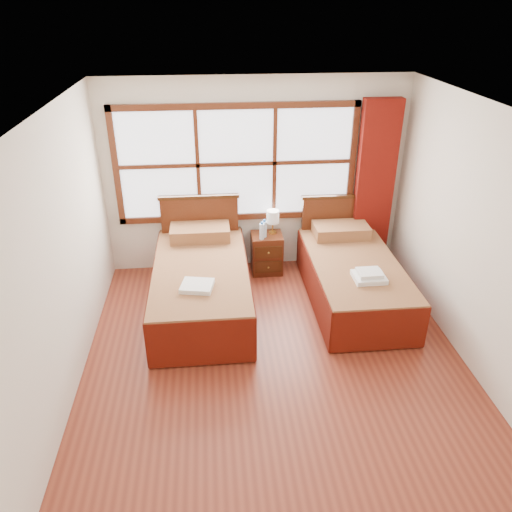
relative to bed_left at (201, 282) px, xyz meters
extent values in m
plane|color=brown|center=(0.76, -1.20, -0.34)|extent=(4.50, 4.50, 0.00)
plane|color=white|center=(0.76, -1.20, 2.26)|extent=(4.50, 4.50, 0.00)
plane|color=silver|center=(0.76, 1.05, 0.96)|extent=(4.00, 0.00, 4.00)
plane|color=silver|center=(-1.24, -1.20, 0.96)|extent=(0.00, 4.50, 4.50)
plane|color=silver|center=(2.76, -1.20, 0.96)|extent=(0.00, 4.50, 4.50)
cube|color=white|center=(0.51, 1.02, 1.16)|extent=(3.00, 0.02, 1.40)
cube|color=#522311|center=(0.51, 1.00, 0.42)|extent=(3.16, 0.06, 0.08)
cube|color=#522311|center=(0.51, 1.00, 1.90)|extent=(3.16, 0.06, 0.08)
cube|color=#522311|center=(-1.03, 1.00, 1.16)|extent=(0.08, 0.06, 1.56)
cube|color=#522311|center=(2.05, 1.00, 1.16)|extent=(0.08, 0.06, 1.56)
cube|color=#522311|center=(0.01, 1.00, 1.16)|extent=(0.05, 0.05, 1.40)
cube|color=#522311|center=(1.01, 1.00, 1.16)|extent=(0.05, 0.05, 1.40)
cube|color=#522311|center=(0.51, 1.00, 1.16)|extent=(3.00, 0.05, 0.05)
cube|color=maroon|center=(2.36, 0.91, 0.83)|extent=(0.50, 0.16, 2.30)
cube|color=#3B1E0C|center=(0.00, -0.07, -0.18)|extent=(0.99, 1.98, 0.32)
cube|color=#621E0E|center=(0.00, -0.07, 0.12)|extent=(1.11, 2.20, 0.27)
cube|color=#5E1509|center=(-0.55, -0.07, -0.04)|extent=(0.03, 2.20, 0.55)
cube|color=#5E1509|center=(0.55, -0.07, -0.04)|extent=(0.03, 2.20, 0.55)
cube|color=#5E1509|center=(0.00, -1.16, -0.04)|extent=(1.11, 0.03, 0.55)
cube|color=#621E0E|center=(0.00, 0.73, 0.34)|extent=(0.78, 0.45, 0.17)
cube|color=#522311|center=(0.00, 0.94, 0.20)|extent=(1.03, 0.06, 1.08)
cube|color=#3B1E0C|center=(0.00, 0.94, 0.75)|extent=(1.08, 0.08, 0.04)
cube|color=#3B1E0C|center=(1.89, -0.07, -0.19)|extent=(0.93, 1.86, 0.30)
cube|color=#621E0E|center=(1.89, -0.07, 0.09)|extent=(1.04, 2.07, 0.25)
cube|color=#5E1509|center=(1.37, -0.07, -0.06)|extent=(0.03, 2.07, 0.52)
cube|color=#5E1509|center=(2.41, -0.07, -0.06)|extent=(0.03, 2.07, 0.52)
cube|color=#5E1509|center=(1.89, -1.09, -0.06)|extent=(1.04, 0.03, 0.52)
cube|color=#621E0E|center=(1.89, 0.68, 0.30)|extent=(0.73, 0.43, 0.16)
cube|color=#522311|center=(1.89, 0.94, 0.17)|extent=(0.97, 0.06, 1.01)
cube|color=#3B1E0C|center=(1.89, 0.94, 0.69)|extent=(1.01, 0.08, 0.04)
cube|color=#522311|center=(0.90, 0.80, -0.06)|extent=(0.42, 0.37, 0.56)
cube|color=#3B1E0C|center=(0.90, 0.61, -0.17)|extent=(0.37, 0.02, 0.17)
cube|color=#3B1E0C|center=(0.90, 0.61, 0.05)|extent=(0.37, 0.02, 0.17)
sphere|color=olive|center=(0.90, 0.59, -0.17)|extent=(0.03, 0.03, 0.03)
sphere|color=olive|center=(0.90, 0.59, 0.05)|extent=(0.03, 0.03, 0.03)
cube|color=white|center=(-0.03, -0.55, 0.28)|extent=(0.39, 0.36, 0.05)
cube|color=white|center=(1.93, -0.49, 0.25)|extent=(0.36, 0.32, 0.06)
cube|color=white|center=(1.93, -0.49, 0.30)|extent=(0.27, 0.24, 0.05)
cylinder|color=gold|center=(0.98, 0.85, 0.23)|extent=(0.10, 0.10, 0.02)
cylinder|color=gold|center=(0.98, 0.85, 0.31)|extent=(0.02, 0.02, 0.14)
cylinder|color=white|center=(0.98, 0.85, 0.47)|extent=(0.17, 0.17, 0.17)
cylinder|color=#C1E0F8|center=(0.86, 0.75, 0.33)|extent=(0.07, 0.07, 0.22)
cylinder|color=blue|center=(0.86, 0.75, 0.46)|extent=(0.03, 0.03, 0.03)
cylinder|color=#C1E0F8|center=(0.82, 0.69, 0.33)|extent=(0.07, 0.07, 0.22)
cylinder|color=blue|center=(0.82, 0.69, 0.45)|extent=(0.03, 0.03, 0.03)
camera|label=1|loc=(0.16, -5.29, 3.12)|focal=35.00mm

